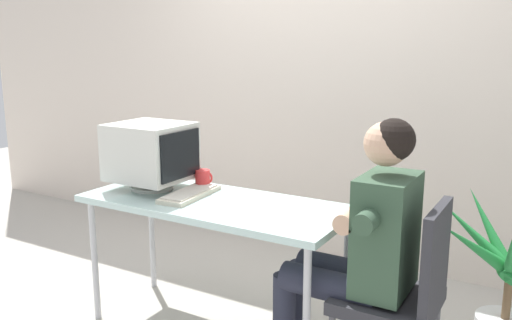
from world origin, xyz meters
The scene contains 8 objects.
wall_back centered at (0.30, 1.40, 1.50)m, with size 8.00×0.10×3.00m, color beige.
desk centered at (0.00, 0.00, 0.69)m, with size 1.46×0.61×0.75m.
crt_monitor centered at (-0.44, 0.02, 0.97)m, with size 0.43×0.39×0.38m.
keyboard centered at (-0.16, 0.00, 0.77)m, with size 0.19×0.42×0.03m.
office_chair centered at (1.04, -0.04, 0.51)m, with size 0.43×0.43×0.91m.
person_seated centered at (0.83, -0.04, 0.68)m, with size 0.74×0.55×1.26m.
potted_plant centered at (1.42, 0.43, 0.41)m, with size 0.69×0.79×0.88m.
desk_mug centered at (-0.20, 0.18, 0.81)m, with size 0.09×0.10×0.11m.
Camera 1 is at (1.58, -2.26, 1.56)m, focal length 37.52 mm.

